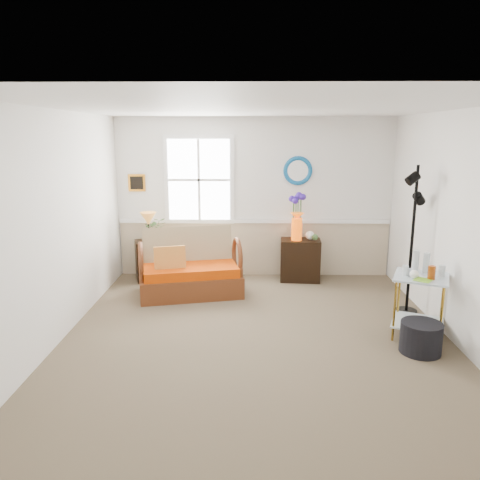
{
  "coord_description": "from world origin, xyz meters",
  "views": [
    {
      "loc": [
        -0.1,
        -5.14,
        2.32
      ],
      "look_at": [
        -0.2,
        0.47,
        1.05
      ],
      "focal_mm": 35.0,
      "sensor_mm": 36.0,
      "label": 1
    }
  ],
  "objects_px": {
    "lamp_stand": "(148,261)",
    "floor_lamp": "(412,241)",
    "cabinet": "(300,260)",
    "side_table": "(419,306)",
    "ottoman": "(421,338)",
    "loveseat": "(190,263)"
  },
  "relations": [
    {
      "from": "lamp_stand",
      "to": "floor_lamp",
      "type": "height_order",
      "value": "floor_lamp"
    },
    {
      "from": "cabinet",
      "to": "floor_lamp",
      "type": "bearing_deg",
      "value": -43.56
    },
    {
      "from": "lamp_stand",
      "to": "floor_lamp",
      "type": "relative_size",
      "value": 0.33
    },
    {
      "from": "lamp_stand",
      "to": "floor_lamp",
      "type": "distance_m",
      "value": 4.04
    },
    {
      "from": "floor_lamp",
      "to": "cabinet",
      "type": "bearing_deg",
      "value": 117.27
    },
    {
      "from": "lamp_stand",
      "to": "side_table",
      "type": "bearing_deg",
      "value": -30.33
    },
    {
      "from": "side_table",
      "to": "ottoman",
      "type": "height_order",
      "value": "side_table"
    },
    {
      "from": "lamp_stand",
      "to": "loveseat",
      "type": "bearing_deg",
      "value": -41.11
    },
    {
      "from": "floor_lamp",
      "to": "side_table",
      "type": "bearing_deg",
      "value": -114.89
    },
    {
      "from": "ottoman",
      "to": "cabinet",
      "type": "bearing_deg",
      "value": 111.91
    },
    {
      "from": "side_table",
      "to": "cabinet",
      "type": "bearing_deg",
      "value": 118.05
    },
    {
      "from": "lamp_stand",
      "to": "side_table",
      "type": "xyz_separation_m",
      "value": [
        3.62,
        -2.12,
        0.04
      ]
    },
    {
      "from": "cabinet",
      "to": "ottoman",
      "type": "height_order",
      "value": "cabinet"
    },
    {
      "from": "cabinet",
      "to": "side_table",
      "type": "distance_m",
      "value": 2.44
    },
    {
      "from": "cabinet",
      "to": "ottoman",
      "type": "bearing_deg",
      "value": -64.13
    },
    {
      "from": "loveseat",
      "to": "cabinet",
      "type": "distance_m",
      "value": 1.84
    },
    {
      "from": "loveseat",
      "to": "floor_lamp",
      "type": "distance_m",
      "value": 3.09
    },
    {
      "from": "cabinet",
      "to": "ottoman",
      "type": "relative_size",
      "value": 1.52
    },
    {
      "from": "side_table",
      "to": "loveseat",
      "type": "bearing_deg",
      "value": 153.13
    },
    {
      "from": "floor_lamp",
      "to": "loveseat",
      "type": "bearing_deg",
      "value": 151.88
    },
    {
      "from": "cabinet",
      "to": "floor_lamp",
      "type": "height_order",
      "value": "floor_lamp"
    },
    {
      "from": "ottoman",
      "to": "side_table",
      "type": "bearing_deg",
      "value": 75.37
    }
  ]
}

